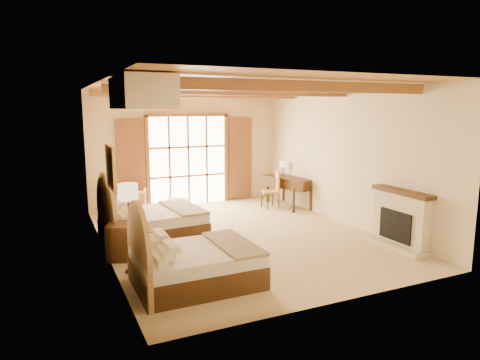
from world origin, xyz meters
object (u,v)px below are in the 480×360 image
nightstand (124,241)px  desk (288,191)px  bed_near (188,262)px  bed_far (146,222)px  armchair (132,201)px

nightstand → desk: size_ratio=0.40×
bed_near → desk: bed_near is taller
bed_far → nightstand: size_ratio=3.17×
bed_far → desk: (4.33, 1.46, 0.05)m
bed_far → armchair: size_ratio=2.97×
bed_far → desk: bearing=14.2°
nightstand → armchair: (0.79, 3.37, -0.01)m
armchair → nightstand: bearing=91.5°
desk → bed_far: bearing=178.7°
nightstand → armchair: size_ratio=0.93×
bed_near → nightstand: size_ratio=2.82×
bed_near → armchair: 5.03m
bed_far → desk: 4.57m
desk → nightstand: bearing=-174.0°
desk → armchair: bearing=147.0°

